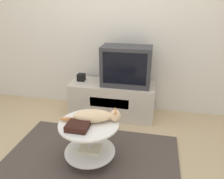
{
  "coord_description": "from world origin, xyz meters",
  "views": [
    {
      "loc": [
        0.6,
        -1.71,
        1.6
      ],
      "look_at": [
        0.12,
        0.58,
        0.61
      ],
      "focal_mm": 35.0,
      "sensor_mm": 36.0,
      "label": 1
    }
  ],
  "objects": [
    {
      "name": "wall_back",
      "position": [
        0.0,
        1.41,
        1.3
      ],
      "size": [
        8.0,
        0.05,
        2.6
      ],
      "color": "silver",
      "rests_on": "ground_plane"
    },
    {
      "name": "coffee_table",
      "position": [
        0.0,
        0.04,
        0.29
      ],
      "size": [
        0.59,
        0.59,
        0.45
      ],
      "color": "#B2B2B7",
      "rests_on": "rug"
    },
    {
      "name": "speaker",
      "position": [
        -0.45,
        1.11,
        0.54
      ],
      "size": [
        0.1,
        0.1,
        0.1
      ],
      "color": "black",
      "rests_on": "tv_stand"
    },
    {
      "name": "cat",
      "position": [
        0.06,
        0.09,
        0.53
      ],
      "size": [
        0.59,
        0.26,
        0.14
      ],
      "rotation": [
        0.0,
        0.0,
        0.23
      ],
      "color": "beige",
      "rests_on": "coffee_table"
    },
    {
      "name": "tv",
      "position": [
        0.21,
        1.08,
        0.76
      ],
      "size": [
        0.66,
        0.34,
        0.54
      ],
      "color": "#333338",
      "rests_on": "tv_stand"
    },
    {
      "name": "dvd_box",
      "position": [
        -0.07,
        -0.08,
        0.5
      ],
      "size": [
        0.2,
        0.17,
        0.06
      ],
      "color": "black",
      "rests_on": "coffee_table"
    },
    {
      "name": "tv_stand",
      "position": [
        0.02,
        1.09,
        0.24
      ],
      "size": [
        1.19,
        0.47,
        0.49
      ],
      "color": "beige",
      "rests_on": "ground_plane"
    },
    {
      "name": "ground_plane",
      "position": [
        0.0,
        0.0,
        0.0
      ],
      "size": [
        12.0,
        12.0,
        0.0
      ],
      "primitive_type": "plane",
      "color": "tan"
    },
    {
      "name": "rug",
      "position": [
        0.0,
        0.0,
        0.01
      ],
      "size": [
        1.83,
        1.3,
        0.02
      ],
      "color": "#4C423D",
      "rests_on": "ground_plane"
    }
  ]
}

